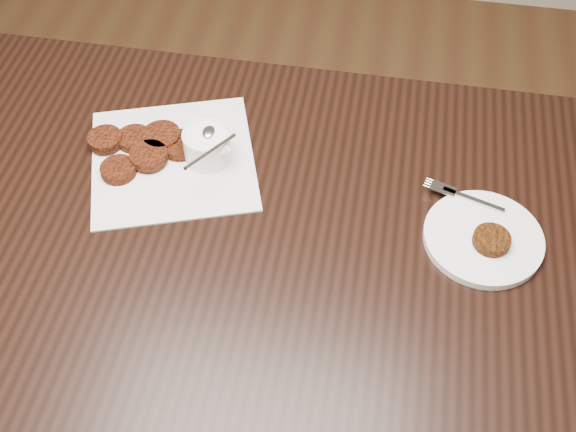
{
  "coord_description": "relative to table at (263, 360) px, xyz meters",
  "views": [
    {
      "loc": [
        0.24,
        -0.53,
        1.66
      ],
      "look_at": [
        0.12,
        0.14,
        0.8
      ],
      "focal_mm": 43.61,
      "sensor_mm": 36.0,
      "label": 1
    }
  ],
  "objects": [
    {
      "name": "patty_cluster",
      "position": [
        -0.24,
        0.18,
        0.39
      ],
      "size": [
        0.26,
        0.26,
        0.02
      ],
      "primitive_type": null,
      "rotation": [
        0.0,
        0.0,
        0.19
      ],
      "color": "#66240D",
      "rests_on": "napkin"
    },
    {
      "name": "napkin",
      "position": [
        -0.18,
        0.17,
        0.38
      ],
      "size": [
        0.36,
        0.36,
        0.0
      ],
      "primitive_type": "cube",
      "rotation": [
        0.0,
        0.0,
        0.33
      ],
      "color": "white",
      "rests_on": "table"
    },
    {
      "name": "plate_with_patty",
      "position": [
        0.36,
        0.08,
        0.39
      ],
      "size": [
        0.24,
        0.24,
        0.03
      ],
      "primitive_type": null,
      "rotation": [
        0.0,
        0.0,
        -0.31
      ],
      "color": "white",
      "rests_on": "table"
    },
    {
      "name": "sauce_ramekin",
      "position": [
        -0.12,
        0.19,
        0.44
      ],
      "size": [
        0.13,
        0.13,
        0.12
      ],
      "primitive_type": null,
      "rotation": [
        0.0,
        0.0,
        -0.22
      ],
      "color": "white",
      "rests_on": "napkin"
    },
    {
      "name": "table",
      "position": [
        0.0,
        0.0,
        0.0
      ],
      "size": [
        1.43,
        0.92,
        0.75
      ],
      "primitive_type": "cube",
      "color": "black",
      "rests_on": "floor"
    }
  ]
}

